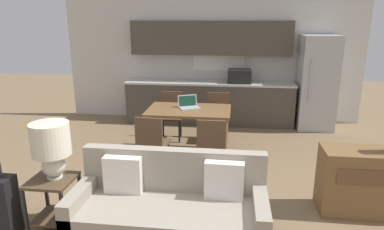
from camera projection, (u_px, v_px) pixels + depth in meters
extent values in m
cube|color=silver|center=(211.00, 58.00, 7.44)|extent=(6.40, 0.06, 2.70)
cube|color=white|center=(219.00, 47.00, 7.32)|extent=(1.10, 0.01, 0.99)
cube|color=#4C443D|center=(209.00, 103.00, 7.37)|extent=(3.52, 0.62, 0.86)
cube|color=silver|center=(210.00, 83.00, 7.25)|extent=(3.55, 0.65, 0.04)
cube|color=#B2B5B7|center=(197.00, 82.00, 7.23)|extent=(0.48, 0.36, 0.01)
cylinder|color=#B7BABC|center=(197.00, 75.00, 7.36)|extent=(0.02, 0.02, 0.24)
cube|color=#4C443D|center=(211.00, 38.00, 7.13)|extent=(3.34, 0.34, 0.70)
cube|color=black|center=(239.00, 76.00, 7.08)|extent=(0.48, 0.36, 0.28)
cube|color=#B7BABC|center=(317.00, 83.00, 6.91)|extent=(0.71, 0.72, 1.88)
cylinder|color=silver|center=(310.00, 81.00, 6.54)|extent=(0.02, 0.02, 0.85)
cube|color=brown|center=(189.00, 110.00, 5.54)|extent=(1.34, 0.86, 0.04)
cylinder|color=brown|center=(147.00, 139.00, 5.36)|extent=(0.05, 0.05, 0.74)
cylinder|color=brown|center=(225.00, 142.00, 5.22)|extent=(0.05, 0.05, 0.74)
cylinder|color=brown|center=(158.00, 125.00, 6.07)|extent=(0.05, 0.05, 0.74)
cylinder|color=brown|center=(227.00, 128.00, 5.92)|extent=(0.05, 0.05, 0.74)
cylinder|color=#3D2D1E|center=(99.00, 213.00, 3.91)|extent=(0.05, 0.05, 0.10)
cylinder|color=#3D2D1E|center=(254.00, 224.00, 3.70)|extent=(0.05, 0.05, 0.10)
cube|color=gray|center=(169.00, 218.00, 3.45)|extent=(1.95, 0.80, 0.31)
cube|color=gray|center=(174.00, 182.00, 3.70)|extent=(1.95, 0.14, 0.77)
cube|color=gray|center=(82.00, 206.00, 3.53)|extent=(0.14, 0.80, 0.45)
cube|color=gray|center=(260.00, 218.00, 3.32)|extent=(0.14, 0.80, 0.45)
cube|color=silver|center=(123.00, 175.00, 3.60)|extent=(0.40, 0.12, 0.40)
cube|color=silver|center=(224.00, 180.00, 3.48)|extent=(0.40, 0.13, 0.40)
cube|color=brown|center=(51.00, 180.00, 3.60)|extent=(0.45, 0.45, 0.03)
cube|color=brown|center=(56.00, 216.00, 3.72)|extent=(0.40, 0.40, 0.02)
cube|color=#232326|center=(25.00, 213.00, 3.51)|extent=(0.03, 0.03, 0.54)
cube|color=#232326|center=(63.00, 216.00, 3.46)|extent=(0.03, 0.03, 0.54)
cube|color=#232326|center=(47.00, 194.00, 3.90)|extent=(0.03, 0.03, 0.54)
cube|color=#232326|center=(81.00, 196.00, 3.85)|extent=(0.03, 0.03, 0.54)
cylinder|color=silver|center=(55.00, 177.00, 3.63)|extent=(0.16, 0.16, 0.02)
sphere|color=silver|center=(54.00, 165.00, 3.59)|extent=(0.24, 0.24, 0.24)
cylinder|color=beige|center=(50.00, 139.00, 3.51)|extent=(0.40, 0.40, 0.34)
cube|color=brown|center=(371.00, 182.00, 3.93)|extent=(1.13, 0.45, 0.77)
cube|color=brown|center=(381.00, 179.00, 3.67)|extent=(0.90, 0.01, 0.18)
cube|color=brown|center=(217.00, 119.00, 6.24)|extent=(0.42, 0.42, 0.04)
cube|color=brown|center=(218.00, 104.00, 6.37)|extent=(0.40, 0.03, 0.43)
cylinder|color=black|center=(207.00, 133.00, 6.16)|extent=(0.03, 0.03, 0.41)
cylinder|color=black|center=(226.00, 134.00, 6.12)|extent=(0.03, 0.03, 0.41)
cylinder|color=black|center=(208.00, 127.00, 6.49)|extent=(0.03, 0.03, 0.41)
cylinder|color=black|center=(226.00, 128.00, 6.45)|extent=(0.03, 0.03, 0.41)
cube|color=brown|center=(154.00, 144.00, 5.01)|extent=(0.46, 0.46, 0.04)
cube|color=brown|center=(149.00, 133.00, 4.76)|extent=(0.40, 0.07, 0.43)
cylinder|color=black|center=(168.00, 154.00, 5.19)|extent=(0.03, 0.03, 0.41)
cylinder|color=black|center=(147.00, 152.00, 5.27)|extent=(0.03, 0.03, 0.41)
cylinder|color=black|center=(162.00, 163.00, 4.87)|extent=(0.03, 0.03, 0.41)
cylinder|color=black|center=(139.00, 161.00, 4.95)|extent=(0.03, 0.03, 0.41)
cube|color=brown|center=(212.00, 146.00, 4.89)|extent=(0.42, 0.42, 0.04)
cube|color=brown|center=(211.00, 136.00, 4.64)|extent=(0.40, 0.03, 0.43)
cylinder|color=black|center=(224.00, 157.00, 5.09)|extent=(0.03, 0.03, 0.41)
cylinder|color=black|center=(201.00, 156.00, 5.14)|extent=(0.03, 0.03, 0.41)
cylinder|color=black|center=(223.00, 166.00, 4.77)|extent=(0.03, 0.03, 0.41)
cylinder|color=black|center=(199.00, 165.00, 4.81)|extent=(0.03, 0.03, 0.41)
cube|color=brown|center=(171.00, 117.00, 6.33)|extent=(0.45, 0.45, 0.04)
cube|color=brown|center=(172.00, 103.00, 6.45)|extent=(0.40, 0.06, 0.43)
cylinder|color=black|center=(161.00, 132.00, 6.23)|extent=(0.03, 0.03, 0.41)
cylinder|color=black|center=(179.00, 132.00, 6.22)|extent=(0.03, 0.03, 0.41)
cylinder|color=black|center=(163.00, 126.00, 6.56)|extent=(0.03, 0.03, 0.41)
cylinder|color=black|center=(181.00, 126.00, 6.54)|extent=(0.03, 0.03, 0.41)
cube|color=#B7BABC|center=(189.00, 108.00, 5.58)|extent=(0.38, 0.33, 0.02)
cube|color=#B7BABC|center=(187.00, 101.00, 5.67)|extent=(0.31, 0.18, 0.20)
cube|color=#143828|center=(188.00, 101.00, 5.66)|extent=(0.28, 0.15, 0.17)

